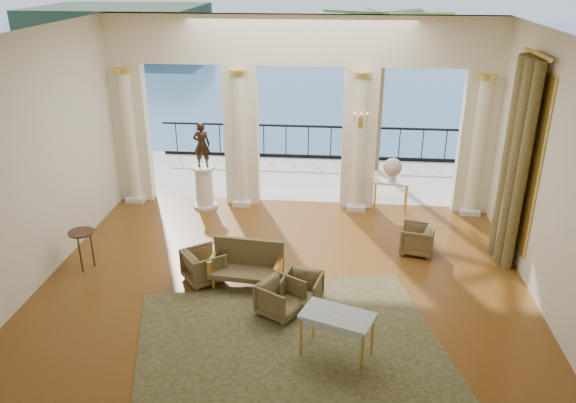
# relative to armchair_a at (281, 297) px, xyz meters

# --- Properties ---
(floor) EXTENTS (9.00, 9.00, 0.00)m
(floor) POSITION_rel_armchair_a_xyz_m (-0.05, 0.94, -0.33)
(floor) COLOR #4C250A
(floor) RESTS_ON ground
(room_walls) EXTENTS (9.00, 9.00, 9.00)m
(room_walls) POSITION_rel_armchair_a_xyz_m (-0.05, -0.18, 2.54)
(room_walls) COLOR #F0E7C9
(room_walls) RESTS_ON ground
(arcade) EXTENTS (9.00, 0.56, 4.50)m
(arcade) POSITION_rel_armchair_a_xyz_m (-0.05, 4.76, 2.25)
(arcade) COLOR white
(arcade) RESTS_ON ground
(terrace) EXTENTS (10.00, 3.60, 0.10)m
(terrace) POSITION_rel_armchair_a_xyz_m (-0.05, 6.74, -0.38)
(terrace) COLOR #A6A08D
(terrace) RESTS_ON ground
(balustrade) EXTENTS (9.00, 0.06, 1.03)m
(balustrade) POSITION_rel_armchair_a_xyz_m (-0.05, 8.34, 0.07)
(balustrade) COLOR black
(balustrade) RESTS_ON terrace
(palm_tree) EXTENTS (2.00, 2.00, 4.50)m
(palm_tree) POSITION_rel_armchair_a_xyz_m (1.95, 7.54, 3.76)
(palm_tree) COLOR #4C3823
(palm_tree) RESTS_ON terrace
(headland) EXTENTS (22.00, 18.00, 6.00)m
(headland) POSITION_rel_armchair_a_xyz_m (-30.05, 70.94, -3.33)
(headland) COLOR black
(headland) RESTS_ON sea
(sea) EXTENTS (160.00, 160.00, 0.00)m
(sea) POSITION_rel_armchair_a_xyz_m (-0.05, 60.94, -6.33)
(sea) COLOR #2B5683
(sea) RESTS_ON ground
(curtain) EXTENTS (0.33, 1.40, 4.09)m
(curtain) POSITION_rel_armchair_a_xyz_m (4.24, 2.44, 1.68)
(curtain) COLOR #4B4422
(curtain) RESTS_ON ground
(window_frame) EXTENTS (0.04, 1.60, 3.40)m
(window_frame) POSITION_rel_armchair_a_xyz_m (4.42, 2.44, 1.77)
(window_frame) COLOR #E8BE4C
(window_frame) RESTS_ON room_walls
(wall_sconce) EXTENTS (0.30, 0.11, 0.33)m
(wall_sconce) POSITION_rel_armchair_a_xyz_m (1.35, 4.44, 1.89)
(wall_sconce) COLOR #E8BE4C
(wall_sconce) RESTS_ON arcade
(rug) EXTENTS (5.49, 4.75, 0.02)m
(rug) POSITION_rel_armchair_a_xyz_m (0.24, -0.86, -0.32)
(rug) COLOR #2B3218
(rug) RESTS_ON ground
(armchair_a) EXTENTS (0.85, 0.87, 0.67)m
(armchair_a) POSITION_rel_armchair_a_xyz_m (0.00, 0.00, 0.00)
(armchair_a) COLOR #483C1F
(armchair_a) RESTS_ON ground
(armchair_b) EXTENTS (0.75, 0.72, 0.65)m
(armchair_b) POSITION_rel_armchair_a_xyz_m (0.34, 0.31, -0.01)
(armchair_b) COLOR #483C1F
(armchair_b) RESTS_ON ground
(armchair_c) EXTENTS (0.72, 0.75, 0.66)m
(armchair_c) POSITION_rel_armchair_a_xyz_m (2.55, 2.47, -0.01)
(armchair_c) COLOR #483C1F
(armchair_c) RESTS_ON ground
(armchair_d) EXTENTS (0.91, 0.92, 0.69)m
(armchair_d) POSITION_rel_armchair_a_xyz_m (-1.54, 0.95, 0.01)
(armchair_d) COLOR #483C1F
(armchair_d) RESTS_ON ground
(settee) EXTENTS (1.36, 0.69, 0.87)m
(settee) POSITION_rel_armchair_a_xyz_m (-0.71, 0.88, 0.10)
(settee) COLOR #483C1F
(settee) RESTS_ON ground
(game_table) EXTENTS (1.20, 0.90, 0.73)m
(game_table) POSITION_rel_armchair_a_xyz_m (0.96, -1.00, 0.32)
(game_table) COLOR #8EA4B1
(game_table) RESTS_ON ground
(pedestal) EXTENTS (0.57, 0.57, 1.05)m
(pedestal) POSITION_rel_armchair_a_xyz_m (-2.33, 4.36, 0.17)
(pedestal) COLOR silver
(pedestal) RESTS_ON ground
(statue) EXTENTS (0.42, 0.29, 1.08)m
(statue) POSITION_rel_armchair_a_xyz_m (-2.33, 4.36, 1.26)
(statue) COLOR black
(statue) RESTS_ON pedestal
(console_table) EXTENTS (0.86, 0.44, 0.78)m
(console_table) POSITION_rel_armchair_a_xyz_m (2.15, 4.49, 0.31)
(console_table) COLOR silver
(console_table) RESTS_ON ground
(urn) EXTENTS (0.43, 0.43, 0.57)m
(urn) POSITION_rel_armchair_a_xyz_m (2.15, 4.49, 0.77)
(urn) COLOR white
(urn) RESTS_ON console_table
(side_table) EXTENTS (0.49, 0.49, 0.79)m
(side_table) POSITION_rel_armchair_a_xyz_m (-3.97, 1.19, 0.35)
(side_table) COLOR black
(side_table) RESTS_ON ground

